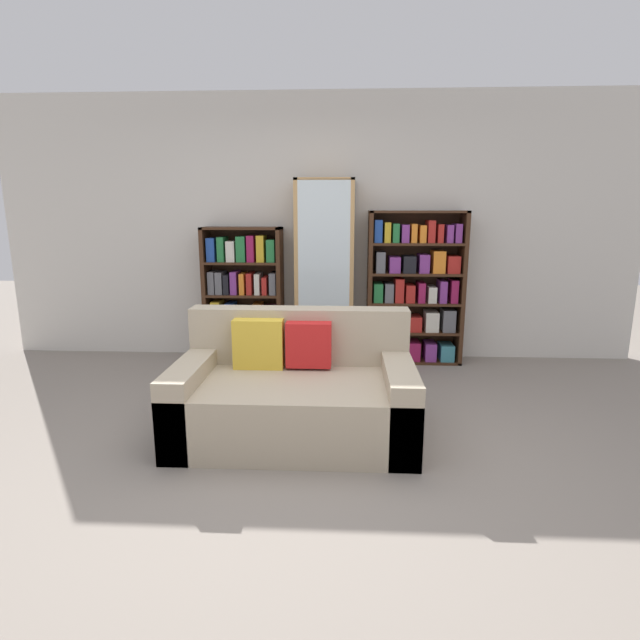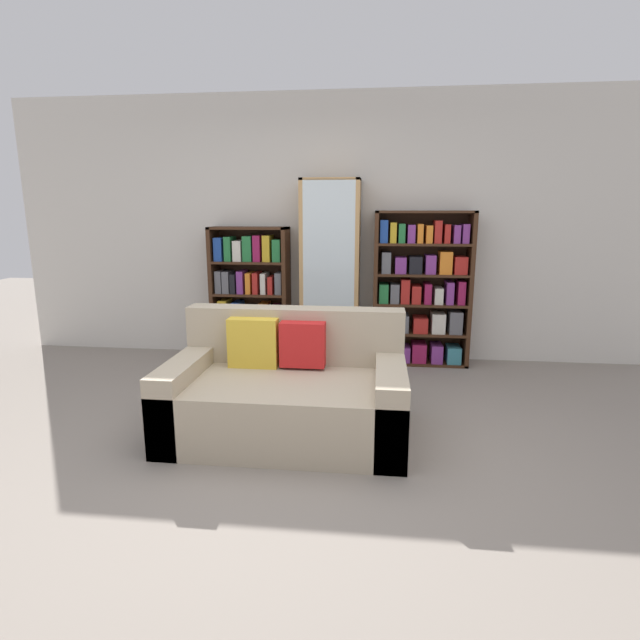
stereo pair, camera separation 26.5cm
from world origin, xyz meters
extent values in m
plane|color=gray|center=(0.00, 0.00, 0.00)|extent=(16.00, 16.00, 0.00)
cube|color=beige|center=(0.00, 2.51, 1.35)|extent=(6.62, 0.06, 2.70)
cube|color=tan|center=(-0.03, 0.46, 0.21)|extent=(1.61, 0.97, 0.42)
cube|color=tan|center=(-0.03, 0.84, 0.63)|extent=(1.61, 0.20, 0.42)
cube|color=tan|center=(-0.74, 0.46, 0.27)|extent=(0.20, 0.97, 0.54)
cube|color=tan|center=(0.68, 0.46, 0.27)|extent=(0.20, 0.97, 0.54)
cube|color=gold|center=(-0.31, 0.68, 0.60)|extent=(0.36, 0.12, 0.36)
cube|color=red|center=(0.05, 0.68, 0.60)|extent=(0.32, 0.12, 0.32)
cube|color=#3D2314|center=(-1.12, 2.30, 0.69)|extent=(0.04, 0.32, 1.38)
cube|color=#3D2314|center=(-0.36, 2.30, 0.69)|extent=(0.04, 0.32, 1.38)
cube|color=#3D2314|center=(-0.74, 2.30, 1.36)|extent=(0.80, 0.32, 0.02)
cube|color=#3D2314|center=(-0.74, 2.30, 0.01)|extent=(0.80, 0.32, 0.02)
cube|color=#3D2314|center=(-0.74, 2.45, 0.69)|extent=(0.80, 0.01, 1.38)
cube|color=#3D2314|center=(-0.74, 2.30, 0.36)|extent=(0.72, 0.32, 0.02)
cube|color=#3D2314|center=(-0.74, 2.30, 0.69)|extent=(0.72, 0.32, 0.02)
cube|color=#3D2314|center=(-0.74, 2.30, 1.02)|extent=(0.72, 0.32, 0.02)
cube|color=gold|center=(-1.03, 2.29, 0.16)|extent=(0.10, 0.24, 0.26)
cube|color=#8E1947|center=(-0.88, 2.29, 0.14)|extent=(0.09, 0.24, 0.23)
cube|color=#AD231E|center=(-0.74, 2.29, 0.13)|extent=(0.09, 0.24, 0.21)
cube|color=#5B5B60|center=(-0.60, 2.29, 0.12)|extent=(0.09, 0.24, 0.20)
cube|color=#237038|center=(-0.46, 2.29, 0.15)|extent=(0.08, 0.24, 0.26)
cube|color=gold|center=(-1.02, 2.29, 0.50)|extent=(0.09, 0.24, 0.26)
cube|color=#1E4293|center=(-0.88, 2.29, 0.49)|extent=(0.08, 0.24, 0.24)
cube|color=gold|center=(-0.74, 2.29, 0.46)|extent=(0.09, 0.24, 0.19)
cube|color=orange|center=(-0.60, 2.29, 0.48)|extent=(0.09, 0.24, 0.23)
cube|color=#8E1947|center=(-0.46, 2.29, 0.47)|extent=(0.12, 0.24, 0.21)
cube|color=#5B5B60|center=(-1.05, 2.29, 0.82)|extent=(0.06, 0.24, 0.23)
cube|color=#5B5B60|center=(-0.97, 2.29, 0.81)|extent=(0.07, 0.24, 0.23)
cube|color=black|center=(-0.90, 2.29, 0.80)|extent=(0.05, 0.24, 0.20)
cube|color=#7A3384|center=(-0.82, 2.29, 0.82)|extent=(0.06, 0.24, 0.23)
cube|color=orange|center=(-0.74, 2.29, 0.81)|extent=(0.05, 0.24, 0.21)
cube|color=#AD231E|center=(-0.66, 2.29, 0.81)|extent=(0.05, 0.24, 0.22)
cube|color=beige|center=(-0.58, 2.29, 0.81)|extent=(0.05, 0.24, 0.21)
cube|color=#AD231E|center=(-0.51, 2.29, 0.79)|extent=(0.05, 0.24, 0.18)
cube|color=#5B5B60|center=(-0.43, 2.29, 0.81)|extent=(0.06, 0.24, 0.22)
cube|color=#1E4293|center=(-1.04, 2.29, 1.15)|extent=(0.08, 0.24, 0.24)
cube|color=#237038|center=(-0.94, 2.29, 1.16)|extent=(0.07, 0.24, 0.25)
cube|color=beige|center=(-0.84, 2.29, 1.14)|extent=(0.09, 0.24, 0.21)
cube|color=#237038|center=(-0.74, 2.29, 1.16)|extent=(0.09, 0.24, 0.25)
cube|color=#8E1947|center=(-0.64, 2.29, 1.16)|extent=(0.07, 0.24, 0.26)
cube|color=gold|center=(-0.54, 2.29, 1.16)|extent=(0.07, 0.24, 0.26)
cube|color=#237038|center=(-0.44, 2.29, 1.14)|extent=(0.08, 0.24, 0.22)
cube|color=tan|center=(-0.18, 2.28, 0.92)|extent=(0.04, 0.36, 1.85)
cube|color=tan|center=(0.37, 2.28, 0.92)|extent=(0.04, 0.36, 1.85)
cube|color=tan|center=(0.10, 2.28, 1.83)|extent=(0.58, 0.36, 0.02)
cube|color=tan|center=(0.10, 2.28, 0.01)|extent=(0.58, 0.36, 0.02)
cube|color=tan|center=(0.10, 2.45, 0.92)|extent=(0.58, 0.01, 1.85)
cube|color=silver|center=(0.10, 2.10, 0.92)|extent=(0.50, 0.01, 1.82)
cube|color=tan|center=(0.10, 2.28, 0.32)|extent=(0.50, 0.32, 0.02)
cube|color=tan|center=(0.10, 2.28, 0.62)|extent=(0.50, 0.32, 0.02)
cube|color=tan|center=(0.10, 2.28, 0.92)|extent=(0.50, 0.32, 0.02)
cube|color=tan|center=(0.10, 2.28, 1.22)|extent=(0.50, 0.32, 0.02)
cube|color=tan|center=(0.10, 2.28, 1.52)|extent=(0.50, 0.32, 0.02)
cylinder|color=silver|center=(-0.10, 2.28, 0.06)|extent=(0.01, 0.01, 0.06)
cone|color=silver|center=(-0.10, 2.28, 0.13)|extent=(0.05, 0.05, 0.08)
cylinder|color=silver|center=(-0.02, 2.27, 0.06)|extent=(0.01, 0.01, 0.06)
cone|color=silver|center=(-0.02, 2.27, 0.13)|extent=(0.05, 0.05, 0.08)
cylinder|color=silver|center=(0.06, 2.26, 0.06)|extent=(0.01, 0.01, 0.06)
cone|color=silver|center=(0.06, 2.26, 0.13)|extent=(0.05, 0.05, 0.08)
cylinder|color=silver|center=(0.14, 2.27, 0.06)|extent=(0.01, 0.01, 0.06)
cone|color=silver|center=(0.14, 2.27, 0.13)|extent=(0.05, 0.05, 0.08)
cylinder|color=silver|center=(0.21, 2.29, 0.06)|extent=(0.01, 0.01, 0.06)
cone|color=silver|center=(0.21, 2.29, 0.13)|extent=(0.05, 0.05, 0.08)
cylinder|color=silver|center=(0.29, 2.29, 0.06)|extent=(0.01, 0.01, 0.06)
cone|color=silver|center=(0.29, 2.29, 0.13)|extent=(0.05, 0.05, 0.08)
cylinder|color=silver|center=(-0.08, 2.26, 0.37)|extent=(0.01, 0.01, 0.08)
cone|color=silver|center=(-0.08, 2.26, 0.46)|extent=(0.08, 0.08, 0.09)
cylinder|color=silver|center=(0.04, 2.26, 0.37)|extent=(0.01, 0.01, 0.08)
cone|color=silver|center=(0.04, 2.26, 0.46)|extent=(0.08, 0.08, 0.09)
cylinder|color=silver|center=(0.16, 2.26, 0.37)|extent=(0.01, 0.01, 0.08)
cone|color=silver|center=(0.16, 2.26, 0.46)|extent=(0.08, 0.08, 0.09)
cylinder|color=silver|center=(0.27, 2.27, 0.37)|extent=(0.01, 0.01, 0.08)
cone|color=silver|center=(0.27, 2.27, 0.46)|extent=(0.08, 0.08, 0.09)
cylinder|color=silver|center=(-0.10, 2.30, 0.67)|extent=(0.01, 0.01, 0.08)
cone|color=silver|center=(-0.10, 2.30, 0.76)|extent=(0.05, 0.05, 0.09)
cylinder|color=silver|center=(-0.02, 2.27, 0.67)|extent=(0.01, 0.01, 0.08)
cone|color=silver|center=(-0.02, 2.27, 0.76)|extent=(0.05, 0.05, 0.09)
cylinder|color=silver|center=(0.06, 2.27, 0.67)|extent=(0.01, 0.01, 0.08)
cone|color=silver|center=(0.06, 2.27, 0.76)|extent=(0.05, 0.05, 0.09)
cylinder|color=silver|center=(0.14, 2.29, 0.67)|extent=(0.01, 0.01, 0.08)
cone|color=silver|center=(0.14, 2.29, 0.76)|extent=(0.05, 0.05, 0.09)
cylinder|color=silver|center=(0.21, 2.29, 0.67)|extent=(0.01, 0.01, 0.08)
cone|color=silver|center=(0.21, 2.29, 0.76)|extent=(0.05, 0.05, 0.09)
cylinder|color=silver|center=(0.29, 2.26, 0.67)|extent=(0.01, 0.01, 0.08)
cone|color=silver|center=(0.29, 2.26, 0.76)|extent=(0.05, 0.05, 0.09)
cylinder|color=silver|center=(-0.10, 2.27, 0.98)|extent=(0.01, 0.01, 0.08)
cone|color=silver|center=(-0.10, 2.27, 1.07)|extent=(0.05, 0.05, 0.10)
cylinder|color=silver|center=(-0.02, 2.28, 0.98)|extent=(0.01, 0.01, 0.08)
cone|color=silver|center=(-0.02, 2.28, 1.07)|extent=(0.05, 0.05, 0.10)
cylinder|color=silver|center=(0.06, 2.27, 0.98)|extent=(0.01, 0.01, 0.08)
cone|color=silver|center=(0.06, 2.27, 1.07)|extent=(0.05, 0.05, 0.10)
cylinder|color=silver|center=(0.14, 2.26, 0.98)|extent=(0.01, 0.01, 0.08)
cone|color=silver|center=(0.14, 2.26, 1.07)|extent=(0.05, 0.05, 0.10)
cylinder|color=silver|center=(0.21, 2.29, 0.98)|extent=(0.01, 0.01, 0.08)
cone|color=silver|center=(0.21, 2.29, 1.07)|extent=(0.05, 0.05, 0.10)
cylinder|color=silver|center=(0.29, 2.29, 0.98)|extent=(0.01, 0.01, 0.08)
cone|color=silver|center=(0.29, 2.29, 1.07)|extent=(0.05, 0.05, 0.10)
cylinder|color=silver|center=(-0.08, 2.28, 1.28)|extent=(0.01, 0.01, 0.08)
cone|color=silver|center=(-0.08, 2.28, 1.37)|extent=(0.08, 0.08, 0.10)
cylinder|color=silver|center=(0.04, 2.28, 1.28)|extent=(0.01, 0.01, 0.08)
cone|color=silver|center=(0.04, 2.28, 1.37)|extent=(0.08, 0.08, 0.10)
cylinder|color=silver|center=(0.16, 2.27, 1.28)|extent=(0.01, 0.01, 0.08)
cone|color=silver|center=(0.16, 2.27, 1.37)|extent=(0.08, 0.08, 0.10)
cylinder|color=silver|center=(0.27, 2.28, 1.28)|extent=(0.01, 0.01, 0.08)
cone|color=silver|center=(0.27, 2.28, 1.37)|extent=(0.08, 0.08, 0.10)
cylinder|color=silver|center=(-0.09, 2.27, 1.57)|extent=(0.01, 0.01, 0.07)
cone|color=silver|center=(-0.09, 2.27, 1.65)|extent=(0.07, 0.07, 0.09)
cylinder|color=silver|center=(0.00, 2.29, 1.57)|extent=(0.01, 0.01, 0.07)
cone|color=silver|center=(0.00, 2.29, 1.65)|extent=(0.07, 0.07, 0.09)
cylinder|color=silver|center=(0.10, 2.28, 1.57)|extent=(0.01, 0.01, 0.07)
cone|color=silver|center=(0.10, 2.28, 1.65)|extent=(0.07, 0.07, 0.09)
cylinder|color=silver|center=(0.19, 2.27, 1.57)|extent=(0.01, 0.01, 0.07)
cone|color=silver|center=(0.19, 2.27, 1.65)|extent=(0.07, 0.07, 0.09)
cylinder|color=silver|center=(0.28, 2.26, 1.57)|extent=(0.01, 0.01, 0.07)
cone|color=silver|center=(0.28, 2.26, 1.65)|extent=(0.07, 0.07, 0.09)
cube|color=#3D2314|center=(0.55, 2.30, 0.77)|extent=(0.04, 0.32, 1.54)
cube|color=#3D2314|center=(1.48, 2.30, 0.77)|extent=(0.04, 0.32, 1.54)
cube|color=#3D2314|center=(1.02, 2.30, 1.53)|extent=(0.96, 0.32, 0.02)
cube|color=#3D2314|center=(1.02, 2.30, 0.01)|extent=(0.96, 0.32, 0.02)
cube|color=#3D2314|center=(1.02, 2.45, 0.77)|extent=(0.96, 0.01, 1.54)
cube|color=#3D2314|center=(1.02, 2.30, 0.32)|extent=(0.88, 0.32, 0.02)
cube|color=#3D2314|center=(1.02, 2.30, 0.62)|extent=(0.88, 0.32, 0.02)
cube|color=#3D2314|center=(1.02, 2.30, 0.92)|extent=(0.88, 0.32, 0.02)
cube|color=#3D2314|center=(1.02, 2.30, 1.22)|extent=(0.88, 0.32, 0.02)
cube|color=teal|center=(0.67, 2.29, 0.11)|extent=(0.15, 0.24, 0.17)
cube|color=#7A3384|center=(0.85, 2.29, 0.10)|extent=(0.15, 0.24, 0.15)
cube|color=#8E1947|center=(1.01, 2.29, 0.12)|extent=(0.14, 0.24, 0.19)
cube|color=#7A3384|center=(1.19, 2.29, 0.12)|extent=(0.11, 0.24, 0.18)
cube|color=teal|center=(1.36, 2.29, 0.11)|extent=(0.14, 0.24, 0.17)
cube|color=#5B5B60|center=(0.67, 2.29, 0.42)|extent=(0.15, 0.24, 0.18)
cube|color=#5B5B60|center=(0.84, 2.29, 0.42)|extent=(0.10, 0.24, 0.17)
cube|color=#AD231E|center=(1.01, 2.29, 0.41)|extent=(0.14, 0.24, 0.15)
cube|color=beige|center=(1.19, 2.29, 0.43)|extent=(0.13, 0.24, 0.20)
cube|color=#5B5B60|center=(1.36, 2.29, 0.45)|extent=(0.12, 0.24, 0.22)
cube|color=#237038|center=(0.64, 2.29, 0.73)|extent=(0.09, 0.24, 0.19)
cube|color=#5B5B60|center=(0.75, 2.29, 0.73)|extent=(0.09, 0.24, 0.19)
cube|color=#AD231E|center=(0.85, 2.29, 0.75)|extent=(0.09, 0.24, 0.24)
cube|color=#AD231E|center=(0.96, 2.29, 0.72)|extent=(0.09, 0.24, 0.18)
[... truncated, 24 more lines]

